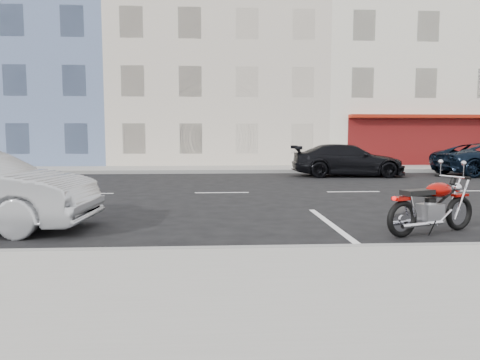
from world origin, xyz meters
name	(u,v)px	position (x,y,z in m)	size (l,w,h in m)	color
ground	(288,192)	(0.00, 0.00, 0.00)	(120.00, 120.00, 0.00)	black
sidewalk_far	(159,169)	(-5.00, 8.70, 0.07)	(80.00, 3.40, 0.15)	gray
curb_near	(2,256)	(-5.00, -7.00, 0.08)	(80.00, 0.12, 0.16)	gray
curb_far	(154,172)	(-5.00, 7.00, 0.08)	(80.00, 0.12, 0.16)	gray
bldg_blue	(33,63)	(-14.00, 16.30, 6.50)	(12.00, 12.00, 13.00)	slate
bldg_cream	(218,76)	(-2.00, 16.30, 5.75)	(12.00, 12.00, 11.50)	beige
bldg_corner	(409,70)	(11.00, 16.30, 6.25)	(14.00, 12.00, 12.50)	silver
motorcycle	(460,205)	(2.14, -5.45, 0.45)	(1.86, 0.91, 0.98)	black
car_far	(348,160)	(3.44, 5.23, 0.69)	(1.92, 4.73, 1.37)	black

